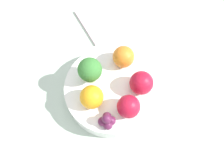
# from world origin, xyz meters

# --- Properties ---
(ground_plane) EXTENTS (6.00, 6.00, 0.00)m
(ground_plane) POSITION_xyz_m (0.00, 0.00, 0.00)
(ground_plane) COLOR gray
(table_surface) EXTENTS (1.20, 1.20, 0.02)m
(table_surface) POSITION_xyz_m (0.00, 0.00, 0.01)
(table_surface) COLOR #B2C6B2
(table_surface) RESTS_ON ground_plane
(bowl) EXTENTS (0.21, 0.21, 0.04)m
(bowl) POSITION_xyz_m (0.00, 0.00, 0.04)
(bowl) COLOR white
(bowl) RESTS_ON table_surface
(broccoli) EXTENTS (0.05, 0.05, 0.06)m
(broccoli) POSITION_xyz_m (-0.03, -0.04, 0.10)
(broccoli) COLOR #99C17A
(broccoli) RESTS_ON bowl
(apple_red) EXTENTS (0.05, 0.05, 0.05)m
(apple_red) POSITION_xyz_m (0.06, 0.02, 0.09)
(apple_red) COLOR #B7142D
(apple_red) RESTS_ON bowl
(apple_green) EXTENTS (0.05, 0.05, 0.05)m
(apple_green) POSITION_xyz_m (0.02, 0.06, 0.09)
(apple_green) COLOR #B7142D
(apple_green) RESTS_ON bowl
(orange_front) EXTENTS (0.05, 0.05, 0.05)m
(orange_front) POSITION_xyz_m (-0.05, 0.04, 0.09)
(orange_front) COLOR orange
(orange_front) RESTS_ON bowl
(orange_back) EXTENTS (0.05, 0.05, 0.05)m
(orange_back) POSITION_xyz_m (0.02, -0.05, 0.09)
(orange_back) COLOR orange
(orange_back) RESTS_ON bowl
(grape_cluster) EXTENTS (0.04, 0.04, 0.03)m
(grape_cluster) POSITION_xyz_m (0.08, -0.03, 0.08)
(grape_cluster) COLOR #5B1E42
(grape_cluster) RESTS_ON bowl
(napkin) EXTENTS (0.16, 0.18, 0.01)m
(napkin) POSITION_xyz_m (-0.23, 0.05, 0.02)
(napkin) COLOR beige
(napkin) RESTS_ON table_surface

